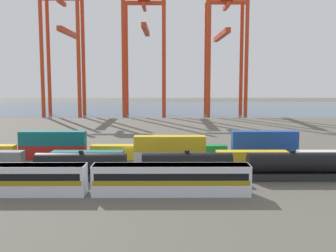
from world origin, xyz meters
TOP-DOWN VIEW (x-y plane):
  - ground_plane at (0.00, 40.00)m, footprint 420.00×420.00m
  - harbour_water at (0.00, 135.43)m, footprint 400.00×110.00m
  - passenger_train at (-3.21, -23.38)m, footprint 41.13×3.14m
  - freight_tank_row at (17.47, -15.85)m, footprint 59.64×2.96m
  - shipping_container_1 at (-20.69, -6.17)m, footprint 6.04×2.44m
  - shipping_container_2 at (-6.70, -6.17)m, footprint 12.10×2.44m
  - shipping_container_3 at (7.30, -6.17)m, footprint 12.10×2.44m
  - shipping_container_4 at (7.30, -6.17)m, footprint 12.10×2.44m
  - shipping_container_5 at (21.29, -6.17)m, footprint 12.10×2.44m
  - shipping_container_6 at (35.29, -6.17)m, footprint 12.10×2.44m
  - shipping_container_9 at (-14.33, 0.21)m, footprint 12.10×2.44m
  - shipping_container_10 at (-14.33, 0.21)m, footprint 12.10×2.44m
  - shipping_container_11 at (-1.22, 0.21)m, footprint 12.10×2.44m
  - shipping_container_12 at (11.88, 0.21)m, footprint 12.10×2.44m
  - shipping_container_13 at (24.99, 0.21)m, footprint 12.10×2.44m
  - shipping_container_14 at (24.99, 0.21)m, footprint 12.10×2.44m
  - gantry_crane_west at (-34.80, 94.40)m, footprint 16.03×34.37m
  - gantry_crane_central at (-1.93, 94.51)m, footprint 17.35×35.86m
  - gantry_crane_east at (30.94, 95.37)m, footprint 16.36×40.93m

SIDE VIEW (x-z plane):
  - ground_plane at x=0.00m, z-range 0.00..0.00m
  - harbour_water at x=0.00m, z-range 0.00..0.01m
  - shipping_container_1 at x=-20.69m, z-range 0.00..2.60m
  - shipping_container_2 at x=-6.70m, z-range 0.00..2.60m
  - shipping_container_3 at x=7.30m, z-range 0.00..2.60m
  - shipping_container_5 at x=21.29m, z-range 0.00..2.60m
  - shipping_container_6 at x=35.29m, z-range 0.00..2.60m
  - shipping_container_9 at x=-14.33m, z-range 0.00..2.60m
  - shipping_container_11 at x=-1.22m, z-range 0.00..2.60m
  - shipping_container_12 at x=11.88m, z-range 0.00..2.60m
  - shipping_container_13 at x=24.99m, z-range 0.00..2.60m
  - freight_tank_row at x=17.47m, z-range -0.11..4.31m
  - passenger_train at x=-3.21m, z-range 0.19..4.09m
  - shipping_container_4 at x=7.30m, z-range 2.60..5.20m
  - shipping_container_10 at x=-14.33m, z-range 2.60..5.20m
  - shipping_container_14 at x=24.99m, z-range 2.60..5.20m
  - gantry_crane_east at x=30.94m, z-range 4.82..54.08m
  - gantry_crane_central at x=-1.93m, z-range 5.18..54.15m
  - gantry_crane_west at x=-34.80m, z-range 4.56..55.31m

